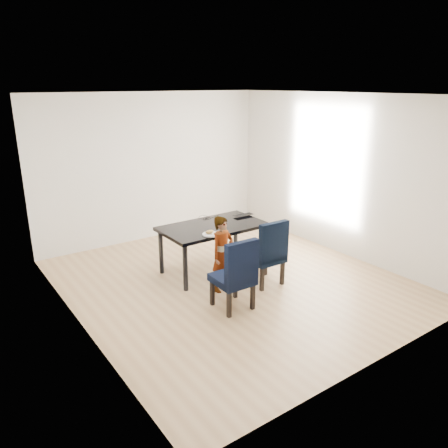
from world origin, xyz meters
TOP-DOWN VIEW (x-y plane):
  - floor at (0.00, 0.00)m, footprint 4.50×5.00m
  - ceiling at (0.00, 0.00)m, footprint 4.50×5.00m
  - wall_back at (0.00, 2.50)m, footprint 4.50×0.01m
  - wall_front at (0.00, -2.50)m, footprint 4.50×0.01m
  - wall_left at (-2.25, 0.00)m, footprint 0.01×5.00m
  - wall_right at (2.25, 0.00)m, footprint 0.01×5.00m
  - dining_table at (0.00, 0.50)m, footprint 1.60×0.90m
  - chair_left at (-0.46, -0.65)m, footprint 0.48×0.50m
  - chair_right at (0.36, -0.31)m, footprint 0.49×0.51m
  - child at (-0.27, -0.15)m, footprint 0.45×0.34m
  - plate at (-0.27, 0.15)m, footprint 0.33×0.33m
  - sandwich at (-0.28, 0.16)m, footprint 0.15×0.10m
  - laptop at (0.68, 0.65)m, footprint 0.35×0.24m
  - cable_tangle at (0.11, 0.84)m, footprint 0.14×0.14m

SIDE VIEW (x-z plane):
  - floor at x=0.00m, z-range -0.01..0.00m
  - dining_table at x=0.00m, z-range 0.00..0.75m
  - chair_left at x=-0.46m, z-range 0.00..0.99m
  - chair_right at x=0.36m, z-range 0.00..1.00m
  - child at x=-0.27m, z-range 0.00..1.10m
  - cable_tangle at x=0.11m, z-range 0.75..0.76m
  - plate at x=-0.27m, z-range 0.75..0.76m
  - laptop at x=0.68m, z-range 0.75..0.78m
  - sandwich at x=-0.28m, z-range 0.76..0.82m
  - wall_back at x=0.00m, z-range 0.00..2.70m
  - wall_front at x=0.00m, z-range 0.00..2.70m
  - wall_left at x=-2.25m, z-range 0.00..2.70m
  - wall_right at x=2.25m, z-range 0.00..2.70m
  - ceiling at x=0.00m, z-range 2.70..2.71m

